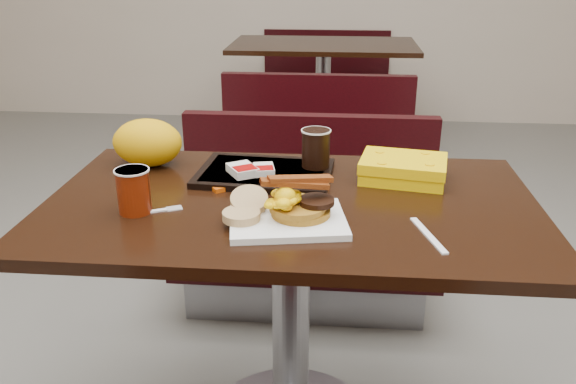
# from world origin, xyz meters

# --- Properties ---
(table_near) EXTENTS (1.20, 0.70, 0.75)m
(table_near) POSITION_xyz_m (0.00, 0.00, 0.38)
(table_near) COLOR black
(table_near) RESTS_ON floor
(bench_near_n) EXTENTS (1.00, 0.46, 0.72)m
(bench_near_n) POSITION_xyz_m (0.00, 0.70, 0.36)
(bench_near_n) COLOR black
(bench_near_n) RESTS_ON floor
(table_far) EXTENTS (1.20, 0.70, 0.75)m
(table_far) POSITION_xyz_m (0.00, 2.60, 0.38)
(table_far) COLOR black
(table_far) RESTS_ON floor
(bench_far_s) EXTENTS (1.00, 0.46, 0.72)m
(bench_far_s) POSITION_xyz_m (0.00, 1.90, 0.36)
(bench_far_s) COLOR black
(bench_far_s) RESTS_ON floor
(bench_far_n) EXTENTS (1.00, 0.46, 0.72)m
(bench_far_n) POSITION_xyz_m (0.00, 3.30, 0.36)
(bench_far_n) COLOR black
(bench_far_n) RESTS_ON floor
(platter) EXTENTS (0.29, 0.24, 0.02)m
(platter) POSITION_xyz_m (0.00, -0.13, 0.76)
(platter) COLOR white
(platter) RESTS_ON table_near
(pancake_stack) EXTENTS (0.16, 0.16, 0.03)m
(pancake_stack) POSITION_xyz_m (0.03, -0.12, 0.78)
(pancake_stack) COLOR #A4731B
(pancake_stack) RESTS_ON platter
(sausage_patty) EXTENTS (0.10, 0.10, 0.01)m
(sausage_patty) POSITION_xyz_m (0.07, -0.12, 0.80)
(sausage_patty) COLOR black
(sausage_patty) RESTS_ON pancake_stack
(scrambled_eggs) EXTENTS (0.09, 0.08, 0.04)m
(scrambled_eggs) POSITION_xyz_m (-0.00, -0.14, 0.81)
(scrambled_eggs) COLOR #FFBC05
(scrambled_eggs) RESTS_ON pancake_stack
(bacon_strips) EXTENTS (0.17, 0.11, 0.01)m
(bacon_strips) POSITION_xyz_m (0.02, -0.12, 0.84)
(bacon_strips) COLOR #421204
(bacon_strips) RESTS_ON scrambled_eggs
(muffin_bottom) EXTENTS (0.09, 0.09, 0.02)m
(muffin_bottom) POSITION_xyz_m (-0.10, -0.16, 0.77)
(muffin_bottom) COLOR tan
(muffin_bottom) RESTS_ON platter
(muffin_top) EXTENTS (0.10, 0.10, 0.05)m
(muffin_top) POSITION_xyz_m (-0.09, -0.10, 0.79)
(muffin_top) COLOR tan
(muffin_top) RESTS_ON platter
(coffee_cup_near) EXTENTS (0.09, 0.09, 0.11)m
(coffee_cup_near) POSITION_xyz_m (-0.36, -0.10, 0.80)
(coffee_cup_near) COLOR #9C2105
(coffee_cup_near) RESTS_ON table_near
(fork) EXTENTS (0.13, 0.08, 0.00)m
(fork) POSITION_xyz_m (-0.33, -0.11, 0.75)
(fork) COLOR white
(fork) RESTS_ON table_near
(knife) EXTENTS (0.06, 0.17, 0.00)m
(knife) POSITION_xyz_m (0.31, -0.17, 0.75)
(knife) COLOR white
(knife) RESTS_ON table_near
(condiment_syrup) EXTENTS (0.06, 0.05, 0.01)m
(condiment_syrup) POSITION_xyz_m (-0.18, 0.05, 0.76)
(condiment_syrup) COLOR #C04408
(condiment_syrup) RESTS_ON table_near
(condiment_ketchup) EXTENTS (0.05, 0.05, 0.01)m
(condiment_ketchup) POSITION_xyz_m (-0.01, -0.01, 0.75)
(condiment_ketchup) COLOR #8C0504
(condiment_ketchup) RESTS_ON table_near
(tray) EXTENTS (0.37, 0.28, 0.02)m
(tray) POSITION_xyz_m (-0.08, 0.16, 0.76)
(tray) COLOR black
(tray) RESTS_ON table_near
(hashbrown_sleeve_left) EXTENTS (0.10, 0.10, 0.02)m
(hashbrown_sleeve_left) POSITION_xyz_m (-0.14, 0.12, 0.78)
(hashbrown_sleeve_left) COLOR silver
(hashbrown_sleeve_left) RESTS_ON tray
(hashbrown_sleeve_right) EXTENTS (0.07, 0.08, 0.02)m
(hashbrown_sleeve_right) POSITION_xyz_m (-0.08, 0.14, 0.78)
(hashbrown_sleeve_right) COLOR silver
(hashbrown_sleeve_right) RESTS_ON tray
(coffee_cup_far) EXTENTS (0.09, 0.09, 0.10)m
(coffee_cup_far) POSITION_xyz_m (0.05, 0.20, 0.82)
(coffee_cup_far) COLOR black
(coffee_cup_far) RESTS_ON tray
(clamshell) EXTENTS (0.25, 0.20, 0.06)m
(clamshell) POSITION_xyz_m (0.28, 0.16, 0.78)
(clamshell) COLOR #EDBB03
(clamshell) RESTS_ON table_near
(paper_bag) EXTENTS (0.22, 0.18, 0.13)m
(paper_bag) POSITION_xyz_m (-0.42, 0.21, 0.82)
(paper_bag) COLOR orange
(paper_bag) RESTS_ON table_near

